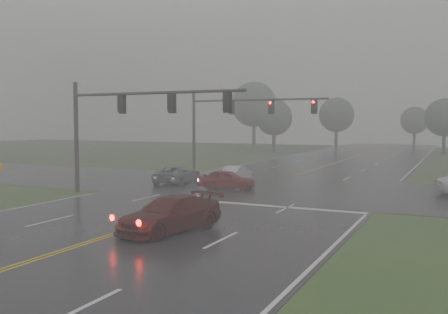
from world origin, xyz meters
The scene contains 15 objects.
ground centered at (0.00, 0.00, 0.00)m, with size 180.00×180.00×0.00m, color #304A1F.
main_road centered at (0.00, 20.00, 0.00)m, with size 18.00×160.00×0.02m, color black.
cross_street centered at (0.00, 22.00, 0.00)m, with size 120.00×14.00×0.02m, color black.
stop_bar centered at (4.50, 14.40, 0.00)m, with size 8.50×0.50×0.01m, color silver.
sedan_maroon centered at (1.83, 6.50, 0.00)m, with size 2.09×5.15×1.49m, color #400C0B.
sedan_red centered at (-1.71, 19.80, 0.00)m, with size 1.60×3.98×1.36m, color maroon.
sedan_silver centered at (-3.07, 24.41, 0.00)m, with size 1.31×3.76×1.24m, color silver.
car_grey centered at (-6.68, 21.38, 0.00)m, with size 2.24×4.87×1.35m, color #53565A.
signal_gantry_near centered at (-6.43, 14.22, 5.13)m, with size 12.43×0.32×7.34m.
signal_gantry_far centered at (-6.16, 30.42, 5.33)m, with size 13.16×0.39×7.60m.
tree_nw_a centered at (-13.15, 61.30, 5.40)m, with size 5.59×5.59×8.22m.
tree_ne_a centered at (10.73, 67.74, 5.38)m, with size 5.57×5.57×8.18m.
tree_n_mid centered at (-7.28, 77.88, 6.00)m, with size 6.22×6.22×9.13m.
tree_nw_b centered at (-20.87, 72.13, 7.89)m, with size 8.16×8.16×11.98m.
tree_n_far centered at (4.93, 89.48, 5.03)m, with size 5.22×5.22×7.66m.
Camera 1 is at (12.98, -11.56, 4.69)m, focal length 40.00 mm.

